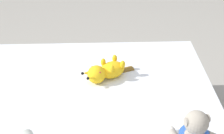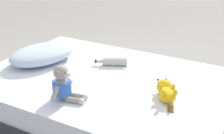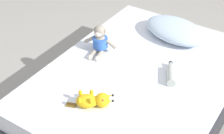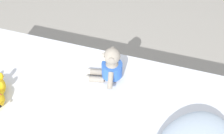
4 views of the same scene
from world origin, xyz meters
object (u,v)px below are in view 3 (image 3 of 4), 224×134
object	(u,v)px
bed	(138,92)
plush_yellow_creature	(93,100)
glass_bottle	(171,75)
pillow	(176,30)
plush_monkey	(100,41)

from	to	relation	value
bed	plush_yellow_creature	world-z (taller)	plush_yellow_creature
bed	plush_yellow_creature	bearing A→B (deg)	-97.96
glass_bottle	plush_yellow_creature	bearing A→B (deg)	-118.97
bed	pillow	xyz separation A→B (m)	(0.02, 0.61, 0.27)
bed	glass_bottle	distance (m)	0.34
glass_bottle	plush_monkey	bearing A→B (deg)	179.20
plush_yellow_creature	glass_bottle	distance (m)	0.64
bed	pillow	distance (m)	0.67
bed	glass_bottle	world-z (taller)	glass_bottle
pillow	plush_monkey	size ratio (longest dim) A/B	2.29
plush_yellow_creature	glass_bottle	bearing A→B (deg)	61.03
bed	plush_yellow_creature	distance (m)	0.57
bed	pillow	size ratio (longest dim) A/B	2.88
plush_yellow_creature	glass_bottle	world-z (taller)	plush_yellow_creature
pillow	plush_monkey	distance (m)	0.69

